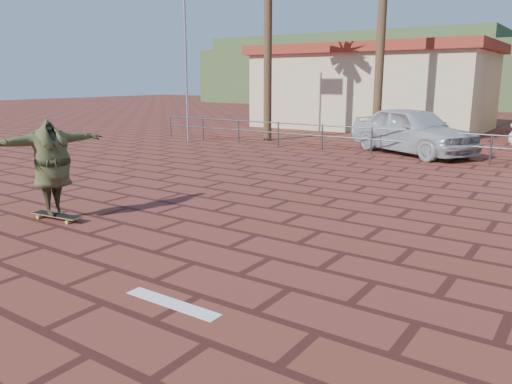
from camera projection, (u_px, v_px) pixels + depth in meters
ground at (194, 263)px, 7.46m from camera, size 120.00×120.00×0.00m
paint_stripe at (172, 303)px, 6.11m from camera, size 1.40×0.22×0.01m
guardrail at (428, 139)px, 16.96m from camera, size 24.06×0.06×1.00m
flagpole at (187, 31)px, 20.72m from camera, size 1.30×0.10×8.00m
building_west at (373, 87)px, 27.96m from camera, size 12.60×7.60×4.50m
hill_back at (354, 69)px, 63.76m from camera, size 35.00×14.00×8.00m
longboard at (57, 215)px, 9.71m from camera, size 1.17×0.39×0.11m
skateboarder at (52, 168)px, 9.50m from camera, size 0.93×2.34×1.85m
car_silver at (413, 130)px, 18.19m from camera, size 5.40×4.17×1.72m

